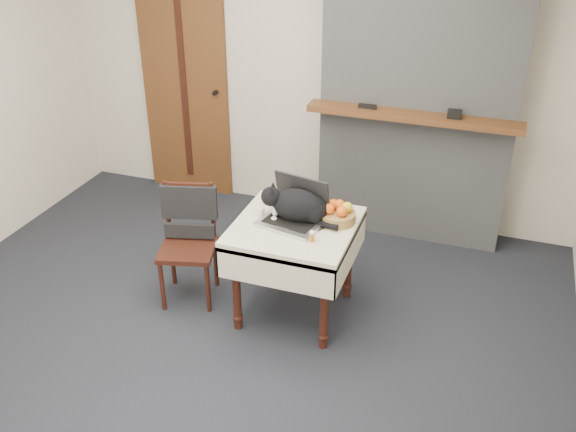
% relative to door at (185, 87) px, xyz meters
% --- Properties ---
extents(ground, '(4.50, 4.50, 0.00)m').
position_rel_door_xyz_m(ground, '(1.20, -1.97, -1.00)').
color(ground, black).
rests_on(ground, ground).
extents(room_shell, '(4.52, 4.01, 2.61)m').
position_rel_door_xyz_m(room_shell, '(1.20, -1.51, 0.76)').
color(room_shell, beige).
rests_on(room_shell, ground).
extents(door, '(0.82, 0.10, 2.00)m').
position_rel_door_xyz_m(door, '(0.00, 0.00, 0.00)').
color(door, brown).
rests_on(door, ground).
extents(chimney, '(1.62, 0.48, 2.60)m').
position_rel_door_xyz_m(chimney, '(2.10, -0.13, 0.30)').
color(chimney, gray).
rests_on(chimney, ground).
extents(side_table, '(0.78, 0.78, 0.70)m').
position_rel_door_xyz_m(side_table, '(1.57, -1.54, -0.41)').
color(side_table, '#33150E').
rests_on(side_table, ground).
extents(laptop, '(0.45, 0.41, 0.29)m').
position_rel_door_xyz_m(laptop, '(1.55, -1.49, -0.23)').
color(laptop, '#B7B7BC').
rests_on(laptop, side_table).
extents(cat, '(0.54, 0.27, 0.26)m').
position_rel_door_xyz_m(cat, '(1.57, -1.49, -0.19)').
color(cat, black).
rests_on(cat, side_table).
extents(cream_jar, '(0.06, 0.06, 0.07)m').
position_rel_door_xyz_m(cream_jar, '(1.32, -1.52, -0.27)').
color(cream_jar, white).
rests_on(cream_jar, side_table).
extents(pill_bottle, '(0.03, 0.03, 0.07)m').
position_rel_door_xyz_m(pill_bottle, '(1.73, -1.71, -0.26)').
color(pill_bottle, '#A75D14').
rests_on(pill_bottle, side_table).
extents(fruit_basket, '(0.24, 0.24, 0.14)m').
position_rel_door_xyz_m(fruit_basket, '(1.82, -1.41, -0.25)').
color(fruit_basket, '#9C6F3F').
rests_on(fruit_basket, side_table).
extents(desk_clutter, '(0.12, 0.11, 0.01)m').
position_rel_door_xyz_m(desk_clutter, '(1.77, -1.48, -0.30)').
color(desk_clutter, black).
rests_on(desk_clutter, side_table).
extents(chair, '(0.47, 0.46, 0.85)m').
position_rel_door_xyz_m(chair, '(0.78, -1.54, -0.46)').
color(chair, '#33150E').
rests_on(chair, ground).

